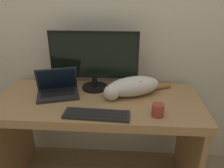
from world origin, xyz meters
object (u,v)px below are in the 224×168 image
(cat, at_px, (132,86))
(coffee_mug, at_px, (158,110))
(monitor, at_px, (94,59))
(laptop, at_px, (58,90))
(external_keyboard, at_px, (97,115))

(cat, relative_size, coffee_mug, 6.53)
(monitor, distance_m, coffee_mug, 0.61)
(monitor, bearing_deg, laptop, -152.08)
(monitor, distance_m, cat, 0.35)
(cat, bearing_deg, coffee_mug, -81.57)
(external_keyboard, bearing_deg, cat, 56.70)
(monitor, xyz_separation_m, external_keyboard, (0.07, -0.41, -0.23))
(external_keyboard, xyz_separation_m, cat, (0.22, 0.30, 0.06))
(cat, bearing_deg, monitor, 137.91)
(cat, bearing_deg, external_keyboard, -147.60)
(coffee_mug, bearing_deg, external_keyboard, -175.00)
(monitor, bearing_deg, external_keyboard, -80.35)
(monitor, xyz_separation_m, laptop, (-0.25, -0.13, -0.20))
(laptop, height_order, external_keyboard, laptop)
(laptop, height_order, coffee_mug, laptop)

